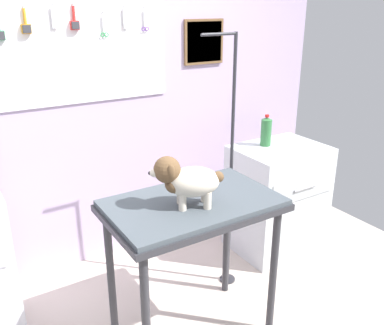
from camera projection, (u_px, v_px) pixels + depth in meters
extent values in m
cube|color=#B29DBF|center=(92.00, 112.00, 2.98)|extent=(4.00, 0.06, 2.30)
cube|color=white|center=(66.00, 50.00, 2.72)|extent=(1.42, 0.02, 0.71)
cube|color=#358E56|center=(0.00, 36.00, 2.48)|extent=(0.06, 0.02, 0.06)
cube|color=#333338|center=(0.00, 36.00, 2.47)|extent=(0.05, 0.01, 0.05)
cylinder|color=gray|center=(23.00, 6.00, 2.51)|extent=(0.01, 0.02, 0.01)
cylinder|color=orange|center=(25.00, 16.00, 2.52)|extent=(0.02, 0.02, 0.09)
cube|color=orange|center=(26.00, 29.00, 2.54)|extent=(0.06, 0.02, 0.06)
cube|color=#333338|center=(27.00, 29.00, 2.53)|extent=(0.05, 0.01, 0.05)
cylinder|color=gray|center=(52.00, 4.00, 2.59)|extent=(0.01, 0.02, 0.01)
cube|color=silver|center=(54.00, 17.00, 2.61)|extent=(0.03, 0.01, 0.13)
cylinder|color=gray|center=(72.00, 4.00, 2.65)|extent=(0.01, 0.02, 0.01)
cylinder|color=red|center=(74.00, 13.00, 2.66)|extent=(0.02, 0.02, 0.09)
cube|color=red|center=(75.00, 25.00, 2.69)|extent=(0.06, 0.02, 0.06)
cube|color=#333338|center=(76.00, 25.00, 2.67)|extent=(0.05, 0.01, 0.05)
cylinder|color=gray|center=(103.00, 12.00, 2.76)|extent=(0.01, 0.02, 0.01)
cube|color=silver|center=(103.00, 23.00, 2.78)|extent=(0.01, 0.00, 0.11)
cube|color=silver|center=(105.00, 23.00, 2.78)|extent=(0.01, 0.00, 0.11)
torus|color=#2F924D|center=(103.00, 35.00, 2.80)|extent=(0.03, 0.01, 0.03)
torus|color=#2F924D|center=(107.00, 35.00, 2.81)|extent=(0.03, 0.01, 0.03)
cylinder|color=gray|center=(124.00, 7.00, 2.83)|extent=(0.01, 0.02, 0.01)
cube|color=silver|center=(125.00, 18.00, 2.85)|extent=(0.03, 0.01, 0.13)
cylinder|color=gray|center=(144.00, 7.00, 2.90)|extent=(0.01, 0.02, 0.01)
cube|color=silver|center=(144.00, 18.00, 2.91)|extent=(0.01, 0.00, 0.11)
cube|color=silver|center=(146.00, 18.00, 2.92)|extent=(0.01, 0.00, 0.11)
torus|color=#6B3E96|center=(144.00, 29.00, 2.94)|extent=(0.03, 0.01, 0.03)
torus|color=#6B3E96|center=(147.00, 29.00, 2.95)|extent=(0.03, 0.01, 0.03)
cube|color=brown|center=(204.00, 42.00, 3.24)|extent=(0.35, 0.02, 0.34)
cube|color=#A87A4E|center=(204.00, 42.00, 3.24)|extent=(0.31, 0.01, 0.30)
cylinder|color=#2D2D33|center=(273.00, 273.00, 2.43)|extent=(0.04, 0.04, 0.82)
cylinder|color=#2D2D33|center=(111.00, 277.00, 2.39)|extent=(0.04, 0.04, 0.82)
cylinder|color=#2D2D33|center=(227.00, 238.00, 2.79)|extent=(0.04, 0.04, 0.82)
cube|color=#2D2D33|center=(193.00, 208.00, 2.26)|extent=(0.93, 0.58, 0.03)
cube|color=#434C53|center=(193.00, 202.00, 2.25)|extent=(0.91, 0.56, 0.03)
cylinder|color=#2D2D33|center=(227.00, 279.00, 3.04)|extent=(0.11, 0.11, 0.01)
cylinder|color=#2D2D33|center=(231.00, 169.00, 2.74)|extent=(0.02, 0.02, 1.72)
cylinder|color=#2D2D33|center=(219.00, 34.00, 2.38)|extent=(0.24, 0.02, 0.02)
cylinder|color=beige|center=(182.00, 202.00, 2.12)|extent=(0.04, 0.04, 0.09)
cylinder|color=beige|center=(181.00, 195.00, 2.20)|extent=(0.04, 0.04, 0.09)
cylinder|color=beige|center=(207.00, 200.00, 2.14)|extent=(0.04, 0.04, 0.09)
cylinder|color=beige|center=(205.00, 193.00, 2.21)|extent=(0.04, 0.04, 0.09)
ellipsoid|color=beige|center=(193.00, 182.00, 2.14)|extent=(0.32, 0.27, 0.16)
ellipsoid|color=brown|center=(174.00, 184.00, 2.13)|extent=(0.14, 0.15, 0.09)
sphere|color=brown|center=(167.00, 170.00, 2.09)|extent=(0.14, 0.14, 0.14)
ellipsoid|color=beige|center=(155.00, 173.00, 2.09)|extent=(0.08, 0.07, 0.04)
sphere|color=black|center=(150.00, 173.00, 2.09)|extent=(0.02, 0.02, 0.02)
ellipsoid|color=brown|center=(171.00, 172.00, 2.04)|extent=(0.05, 0.04, 0.08)
ellipsoid|color=brown|center=(169.00, 163.00, 2.14)|extent=(0.05, 0.04, 0.08)
sphere|color=brown|center=(218.00, 177.00, 2.15)|extent=(0.06, 0.06, 0.06)
cube|color=silver|center=(277.00, 198.00, 3.33)|extent=(0.68, 0.52, 0.85)
cube|color=#B6BDC0|center=(304.00, 188.00, 3.06)|extent=(0.60, 0.01, 0.17)
cylinder|color=#99999E|center=(304.00, 189.00, 3.05)|extent=(0.20, 0.02, 0.02)
cylinder|color=#306E3A|center=(266.00, 133.00, 3.19)|extent=(0.08, 0.08, 0.20)
cone|color=#306E3A|center=(267.00, 119.00, 3.15)|extent=(0.08, 0.08, 0.02)
cylinder|color=red|center=(267.00, 116.00, 3.15)|extent=(0.03, 0.03, 0.02)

